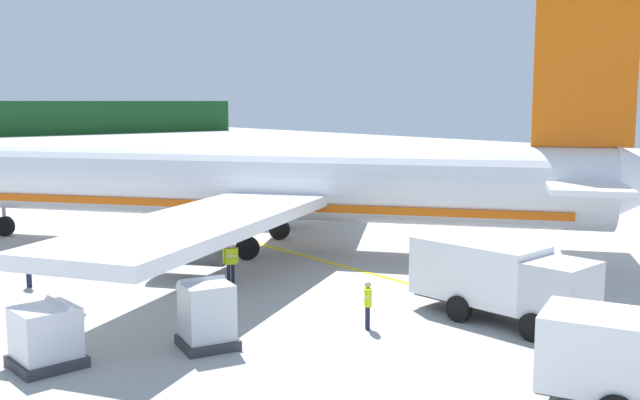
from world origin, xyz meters
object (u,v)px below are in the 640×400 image
at_px(crew_loader_right, 28,264).
at_px(crew_supervisor, 231,260).
at_px(airliner_foreground, 246,182).
at_px(cargo_container_mid, 47,336).
at_px(cargo_container_near, 207,315).
at_px(crew_marshaller, 368,301).
at_px(service_truck_baggage, 500,278).

relative_size(crew_loader_right, crew_supervisor, 0.91).
distance_m(airliner_foreground, cargo_container_mid, 17.36).
distance_m(cargo_container_near, crew_marshaller, 5.30).
bearing_deg(cargo_container_near, crew_marshaller, -19.69).
xyz_separation_m(airliner_foreground, crew_supervisor, (-4.71, -5.96, -2.34)).
bearing_deg(crew_marshaller, crew_supervisor, 93.20).
bearing_deg(cargo_container_mid, crew_supervisor, 27.01).
xyz_separation_m(crew_loader_right, crew_supervisor, (6.48, -4.88, 0.10)).
xyz_separation_m(cargo_container_mid, crew_loader_right, (2.41, 9.41, 0.08)).
distance_m(cargo_container_near, crew_supervisor, 7.49).
bearing_deg(crew_marshaller, cargo_container_near, 160.31).
height_order(airliner_foreground, cargo_container_near, airliner_foreground).
height_order(service_truck_baggage, crew_marshaller, service_truck_baggage).
height_order(airliner_foreground, cargo_container_mid, airliner_foreground).
bearing_deg(crew_marshaller, crew_loader_right, 118.73).
xyz_separation_m(airliner_foreground, cargo_container_mid, (-13.60, -10.49, -2.52)).
relative_size(crew_marshaller, crew_supervisor, 0.91).
relative_size(cargo_container_mid, crew_supervisor, 1.07).
bearing_deg(crew_loader_right, crew_marshaller, -61.27).
bearing_deg(crew_marshaller, service_truck_baggage, -27.05).
bearing_deg(crew_marshaller, airliner_foreground, 72.66).
bearing_deg(service_truck_baggage, cargo_container_mid, 158.47).
bearing_deg(cargo_container_mid, service_truck_baggage, -21.53).
relative_size(service_truck_baggage, crew_loader_right, 3.95).
bearing_deg(crew_supervisor, cargo_container_near, -127.48).
distance_m(airliner_foreground, service_truck_baggage, 15.91).
height_order(crew_marshaller, crew_loader_right, crew_loader_right).
height_order(cargo_container_near, crew_loader_right, cargo_container_near).
bearing_deg(cargo_container_mid, crew_loader_right, 75.65).
bearing_deg(airliner_foreground, crew_marshaller, -107.34).
bearing_deg(cargo_container_mid, cargo_container_near, -18.06).
distance_m(cargo_container_mid, crew_marshaller, 9.86).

